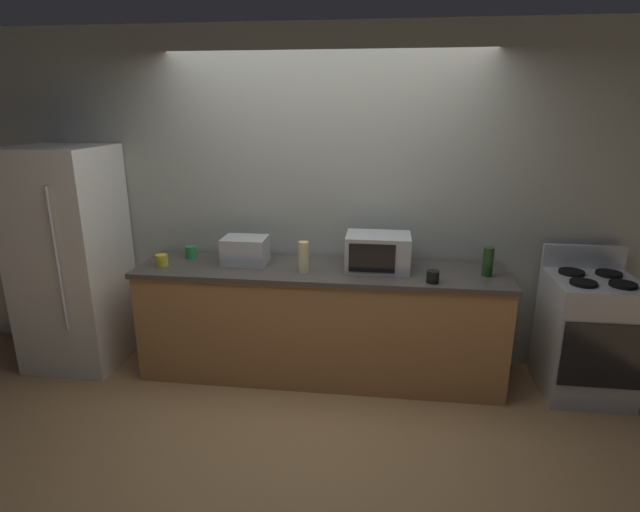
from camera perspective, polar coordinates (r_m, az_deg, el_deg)
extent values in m
plane|color=#A87F51|center=(3.89, -0.79, -15.98)|extent=(8.00, 8.00, 0.00)
cube|color=#9EA399|center=(4.15, 0.73, 6.26)|extent=(6.40, 0.10, 2.70)
cube|color=#B27F4C|center=(4.04, 0.00, -7.77)|extent=(2.80, 0.60, 0.86)
cube|color=#47423D|center=(3.87, 0.00, -1.70)|extent=(2.84, 0.64, 0.04)
cube|color=white|center=(4.59, -26.28, -0.24)|extent=(0.72, 0.70, 1.80)
cylinder|color=silver|center=(4.20, -27.57, -0.47)|extent=(0.02, 0.02, 1.10)
cube|color=#B7BABF|center=(4.28, 27.90, -8.07)|extent=(0.60, 0.60, 0.90)
cube|color=black|center=(4.02, 29.36, -9.85)|extent=(0.55, 0.02, 0.48)
cube|color=#B7BABF|center=(4.35, 27.64, -0.05)|extent=(0.60, 0.04, 0.18)
cylinder|color=black|center=(3.97, 27.62, -2.71)|extent=(0.18, 0.18, 0.02)
cylinder|color=black|center=(4.07, 31.05, -2.78)|extent=(0.18, 0.18, 0.02)
cylinder|color=black|center=(4.19, 26.55, -1.64)|extent=(0.18, 0.18, 0.02)
cylinder|color=black|center=(4.28, 29.83, -1.73)|extent=(0.18, 0.18, 0.02)
cube|color=#B7BABF|center=(3.84, 6.56, 0.47)|extent=(0.48, 0.34, 0.27)
cube|color=black|center=(3.68, 5.88, -0.26)|extent=(0.34, 0.01, 0.21)
cube|color=#B7BABF|center=(4.01, -8.44, 0.63)|extent=(0.34, 0.26, 0.21)
cylinder|color=#1E3F19|center=(3.87, 18.43, -0.60)|extent=(0.08, 0.08, 0.22)
cylinder|color=beige|center=(3.74, -1.88, -0.14)|extent=(0.08, 0.08, 0.24)
cylinder|color=yellow|center=(4.11, -17.44, -0.46)|extent=(0.09, 0.09, 0.09)
cylinder|color=#2D8C47|center=(4.25, -14.36, 0.44)|extent=(0.09, 0.09, 0.10)
cylinder|color=black|center=(3.64, 12.62, -2.29)|extent=(0.09, 0.09, 0.09)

